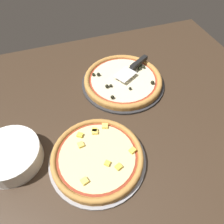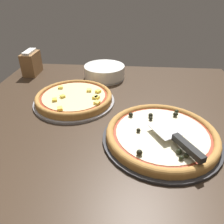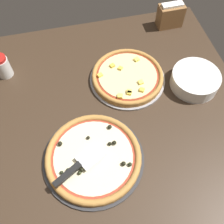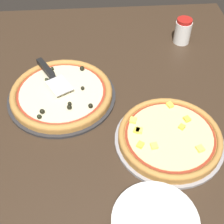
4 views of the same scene
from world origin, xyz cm
name	(u,v)px [view 2 (image 2 of 4)]	position (x,y,z in cm)	size (l,w,h in cm)	color
ground_plane	(110,135)	(0.00, 0.00, -1.80)	(139.02, 123.45, 3.60)	#38281C
pizza_pan_front	(161,138)	(-3.36, -17.64, 0.50)	(39.85, 39.85, 1.00)	#2D2D30
pizza_front	(162,134)	(-3.36, -17.64, 2.37)	(37.46, 37.46, 3.85)	#B77F3D
pizza_pan_back	(74,101)	(20.05, 17.86, 0.50)	(35.47, 35.47, 1.00)	#939399
pizza_back	(74,97)	(20.03, 17.84, 2.64)	(33.34, 33.34, 3.56)	#B77F3D
serving_spatula	(182,143)	(-11.63, -22.32, 5.64)	(20.90, 14.67, 2.00)	silver
plate_stack	(104,72)	(49.24, 7.79, 3.50)	(21.89, 21.89, 7.00)	white
napkin_holder	(31,63)	(52.11, 49.72, 6.39)	(13.20, 7.29, 13.38)	olive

